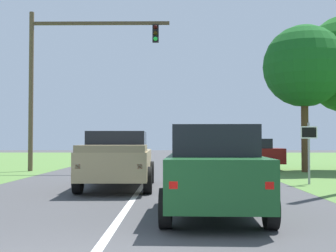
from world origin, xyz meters
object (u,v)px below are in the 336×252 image
(traffic_light, at_px, (66,67))
(keep_moving_sign, at_px, (309,145))
(pickup_truck_lead, at_px, (118,159))
(red_suv_near, at_px, (213,168))
(extra_tree_1, at_px, (304,66))
(crossing_suv_far, at_px, (241,153))

(traffic_light, xyz_separation_m, keep_moving_sign, (10.48, -6.89, -3.99))
(pickup_truck_lead, height_order, traffic_light, traffic_light)
(red_suv_near, height_order, traffic_light, traffic_light)
(keep_moving_sign, distance_m, extra_tree_1, 7.64)
(red_suv_near, height_order, keep_moving_sign, keep_moving_sign)
(pickup_truck_lead, bearing_deg, traffic_light, 114.29)
(keep_moving_sign, bearing_deg, red_suv_near, -120.68)
(traffic_light, relative_size, keep_moving_sign, 3.74)
(crossing_suv_far, bearing_deg, red_suv_near, -100.62)
(pickup_truck_lead, bearing_deg, red_suv_near, -63.59)
(red_suv_near, relative_size, pickup_truck_lead, 0.82)
(keep_moving_sign, bearing_deg, extra_tree_1, 75.00)
(keep_moving_sign, xyz_separation_m, extra_tree_1, (1.70, 6.35, 3.88))
(traffic_light, bearing_deg, crossing_suv_far, 7.41)
(red_suv_near, height_order, pickup_truck_lead, red_suv_near)
(red_suv_near, distance_m, traffic_light, 15.78)
(red_suv_near, relative_size, keep_moving_sign, 2.06)
(extra_tree_1, bearing_deg, red_suv_near, -113.57)
(traffic_light, distance_m, crossing_suv_far, 10.35)
(extra_tree_1, bearing_deg, keep_moving_sign, -105.00)
(red_suv_near, distance_m, pickup_truck_lead, 5.99)
(pickup_truck_lead, relative_size, traffic_light, 0.67)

